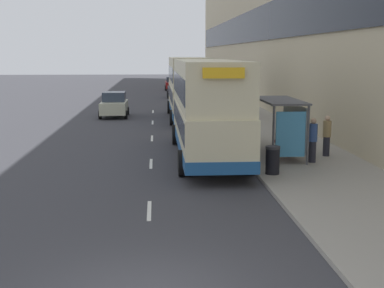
# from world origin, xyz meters

# --- Properties ---
(pavement) EXTENTS (5.00, 93.00, 0.14)m
(pavement) POSITION_xyz_m (6.50, 38.50, 0.07)
(pavement) COLOR gray
(pavement) RESTS_ON ground_plane
(terrace_facade) EXTENTS (3.10, 93.00, 15.64)m
(terrace_facade) POSITION_xyz_m (10.49, 38.50, 7.82)
(terrace_facade) COLOR #C6B793
(terrace_facade) RESTS_ON ground_plane
(lane_mark_1) EXTENTS (0.12, 2.00, 0.01)m
(lane_mark_1) POSITION_xyz_m (0.00, 5.78, 0.01)
(lane_mark_1) COLOR silver
(lane_mark_1) RESTS_ON ground_plane
(lane_mark_2) EXTENTS (0.12, 2.00, 0.01)m
(lane_mark_2) POSITION_xyz_m (0.00, 12.61, 0.01)
(lane_mark_2) COLOR silver
(lane_mark_2) RESTS_ON ground_plane
(lane_mark_3) EXTENTS (0.12, 2.00, 0.01)m
(lane_mark_3) POSITION_xyz_m (0.00, 19.43, 0.01)
(lane_mark_3) COLOR silver
(lane_mark_3) RESTS_ON ground_plane
(lane_mark_4) EXTENTS (0.12, 2.00, 0.01)m
(lane_mark_4) POSITION_xyz_m (0.00, 26.26, 0.01)
(lane_mark_4) COLOR silver
(lane_mark_4) RESTS_ON ground_plane
(lane_mark_5) EXTENTS (0.12, 2.00, 0.01)m
(lane_mark_5) POSITION_xyz_m (0.00, 33.09, 0.01)
(lane_mark_5) COLOR silver
(lane_mark_5) RESTS_ON ground_plane
(bus_shelter) EXTENTS (1.60, 4.20, 2.48)m
(bus_shelter) POSITION_xyz_m (5.77, 12.94, 1.88)
(bus_shelter) COLOR #4C4C51
(bus_shelter) RESTS_ON ground_plane
(double_decker_bus_near) EXTENTS (2.85, 11.18, 4.30)m
(double_decker_bus_near) POSITION_xyz_m (2.47, 13.70, 2.29)
(double_decker_bus_near) COLOR beige
(double_decker_bus_near) RESTS_ON ground_plane
(double_decker_bus_ahead) EXTENTS (2.85, 10.48, 4.30)m
(double_decker_bus_ahead) POSITION_xyz_m (2.55, 28.03, 2.28)
(double_decker_bus_ahead) COLOR beige
(double_decker_bus_ahead) RESTS_ON ground_plane
(car_0) EXTENTS (2.00, 4.16, 1.85)m
(car_0) POSITION_xyz_m (2.43, 46.59, 0.90)
(car_0) COLOR black
(car_0) RESTS_ON ground_plane
(car_1) EXTENTS (2.01, 4.00, 1.82)m
(car_1) POSITION_xyz_m (-2.80, 29.72, 0.89)
(car_1) COLOR #B7B799
(car_1) RESTS_ON ground_plane
(car_2) EXTENTS (2.00, 3.86, 1.70)m
(car_2) POSITION_xyz_m (2.40, 58.03, 0.84)
(car_2) COLOR maroon
(car_2) RESTS_ON ground_plane
(pedestrian_at_shelter) EXTENTS (0.37, 0.37, 1.85)m
(pedestrian_at_shelter) POSITION_xyz_m (4.92, 17.67, 1.08)
(pedestrian_at_shelter) COLOR #23232D
(pedestrian_at_shelter) RESTS_ON ground_plane
(pedestrian_1) EXTENTS (0.36, 0.36, 1.84)m
(pedestrian_1) POSITION_xyz_m (6.66, 11.79, 1.08)
(pedestrian_1) COLOR #23232D
(pedestrian_1) RESTS_ON ground_plane
(pedestrian_2) EXTENTS (0.35, 0.35, 1.79)m
(pedestrian_2) POSITION_xyz_m (7.68, 13.13, 1.05)
(pedestrian_2) COLOR #23232D
(pedestrian_2) RESTS_ON ground_plane
(litter_bin) EXTENTS (0.55, 0.55, 1.05)m
(litter_bin) POSITION_xyz_m (4.55, 9.77, 0.67)
(litter_bin) COLOR black
(litter_bin) RESTS_ON ground_plane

